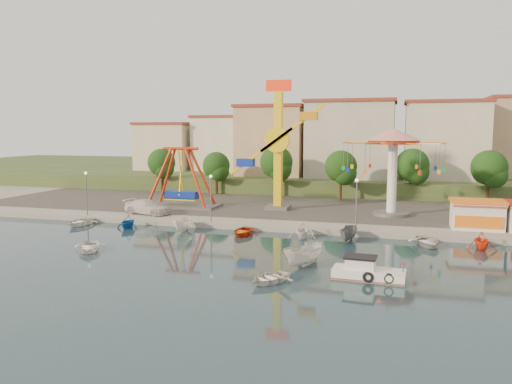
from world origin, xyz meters
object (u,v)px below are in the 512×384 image
(pirate_ship_ride, at_px, (181,179))
(kamikaze_tower, at_px, (281,149))
(wave_swinger, at_px, (393,152))
(skiff, at_px, (303,256))
(cabin_motorboat, at_px, (367,273))
(rowboat_a, at_px, (89,247))
(van, at_px, (147,207))

(pirate_ship_ride, xyz_separation_m, kamikaze_tower, (13.43, 1.06, 4.00))
(wave_swinger, xyz_separation_m, skiff, (-6.37, -23.30, -7.31))
(kamikaze_tower, relative_size, cabin_motorboat, 3.13)
(rowboat_a, xyz_separation_m, van, (-2.88, 16.34, 1.07))
(pirate_ship_ride, relative_size, cabin_motorboat, 1.90)
(cabin_motorboat, bearing_deg, kamikaze_tower, 119.07)
(wave_swinger, height_order, rowboat_a, wave_swinger)
(van, bearing_deg, pirate_ship_ride, -0.62)
(pirate_ship_ride, distance_m, van, 7.38)
(cabin_motorboat, bearing_deg, skiff, 160.45)
(rowboat_a, bearing_deg, pirate_ship_ride, 64.28)
(van, bearing_deg, wave_swinger, -63.49)
(pirate_ship_ride, height_order, kamikaze_tower, kamikaze_tower)
(skiff, bearing_deg, wave_swinger, 99.46)
(wave_swinger, distance_m, van, 30.36)
(kamikaze_tower, bearing_deg, wave_swinger, -2.05)
(wave_swinger, relative_size, rowboat_a, 2.95)
(cabin_motorboat, relative_size, skiff, 1.15)
(kamikaze_tower, distance_m, cabin_motorboat, 29.85)
(kamikaze_tower, bearing_deg, cabin_motorboat, -64.35)
(pirate_ship_ride, distance_m, rowboat_a, 23.33)
(wave_swinger, xyz_separation_m, van, (-28.72, -7.17, -6.71))
(cabin_motorboat, height_order, rowboat_a, cabin_motorboat)
(pirate_ship_ride, height_order, van, pirate_ship_ride)
(skiff, bearing_deg, van, 168.95)
(van, bearing_deg, cabin_motorboat, -111.19)
(wave_swinger, height_order, cabin_motorboat, wave_swinger)
(pirate_ship_ride, distance_m, cabin_motorboat, 36.12)
(pirate_ship_ride, bearing_deg, van, -103.11)
(pirate_ship_ride, xyz_separation_m, skiff, (20.81, -22.73, -3.51))
(rowboat_a, relative_size, skiff, 0.86)
(pirate_ship_ride, bearing_deg, rowboat_a, -86.65)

